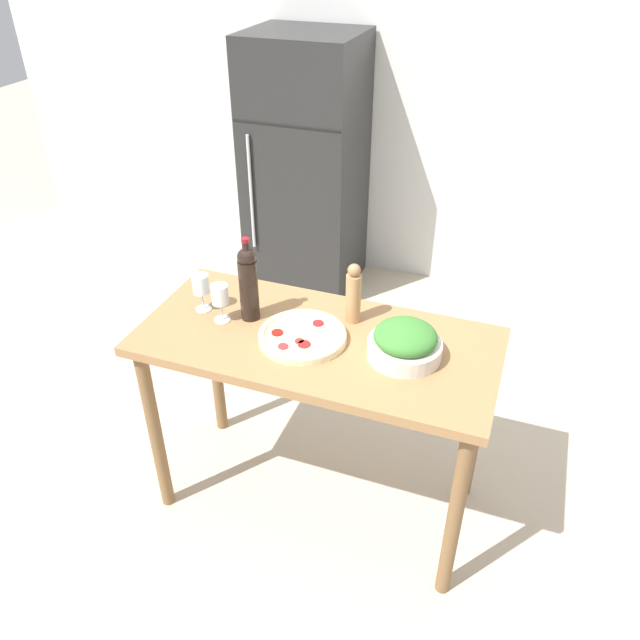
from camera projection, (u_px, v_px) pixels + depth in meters
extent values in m
plane|color=#BCAD93|center=(318.00, 496.00, 2.84)|extent=(14.00, 14.00, 0.00)
cube|color=silver|center=(442.00, 88.00, 3.82)|extent=(6.40, 0.06, 2.60)
cube|color=black|center=(306.00, 168.00, 4.03)|extent=(0.69, 0.62, 1.64)
cube|color=black|center=(285.00, 126.00, 3.59)|extent=(0.67, 0.01, 0.01)
cylinder|color=#B2B2B7|center=(251.00, 193.00, 3.89)|extent=(0.02, 0.02, 0.74)
cube|color=olive|center=(317.00, 342.00, 2.36)|extent=(1.36, 0.64, 0.04)
cylinder|color=brown|center=(155.00, 432.00, 2.58)|extent=(0.06, 0.06, 0.85)
cylinder|color=brown|center=(455.00, 517.00, 2.22)|extent=(0.06, 0.06, 0.85)
cylinder|color=brown|center=(215.00, 361.00, 2.98)|extent=(0.06, 0.06, 0.85)
cylinder|color=brown|center=(477.00, 423.00, 2.63)|extent=(0.06, 0.06, 0.85)
cylinder|color=black|center=(249.00, 290.00, 2.39)|extent=(0.07, 0.07, 0.25)
sphere|color=black|center=(246.00, 257.00, 2.31)|extent=(0.07, 0.07, 0.07)
cylinder|color=black|center=(246.00, 250.00, 2.30)|extent=(0.03, 0.03, 0.06)
cylinder|color=maroon|center=(245.00, 240.00, 2.27)|extent=(0.03, 0.03, 0.02)
cylinder|color=silver|center=(222.00, 320.00, 2.44)|extent=(0.06, 0.06, 0.00)
cylinder|color=silver|center=(222.00, 311.00, 2.42)|extent=(0.01, 0.01, 0.08)
cylinder|color=white|center=(220.00, 294.00, 2.38)|extent=(0.07, 0.07, 0.08)
cylinder|color=maroon|center=(220.00, 300.00, 2.39)|extent=(0.06, 0.06, 0.02)
cylinder|color=silver|center=(204.00, 309.00, 2.51)|extent=(0.06, 0.06, 0.00)
cylinder|color=silver|center=(203.00, 300.00, 2.49)|extent=(0.01, 0.01, 0.08)
cylinder|color=white|center=(201.00, 284.00, 2.45)|extent=(0.07, 0.07, 0.08)
cylinder|color=maroon|center=(201.00, 290.00, 2.46)|extent=(0.06, 0.06, 0.02)
cylinder|color=#AD7F51|center=(353.00, 298.00, 2.39)|extent=(0.06, 0.06, 0.20)
sphere|color=#936C45|center=(354.00, 270.00, 2.32)|extent=(0.05, 0.05, 0.05)
cylinder|color=silver|center=(404.00, 349.00, 2.23)|extent=(0.27, 0.27, 0.06)
ellipsoid|color=#38752D|center=(406.00, 336.00, 2.20)|extent=(0.23, 0.23, 0.09)
cylinder|color=beige|center=(303.00, 337.00, 2.33)|extent=(0.33, 0.33, 0.02)
torus|color=beige|center=(302.00, 334.00, 2.32)|extent=(0.33, 0.33, 0.02)
cylinder|color=#B0140E|center=(277.00, 333.00, 2.33)|extent=(0.04, 0.04, 0.01)
cylinder|color=red|center=(304.00, 344.00, 2.27)|extent=(0.05, 0.05, 0.01)
cylinder|color=red|center=(283.00, 346.00, 2.26)|extent=(0.04, 0.04, 0.01)
cylinder|color=red|center=(318.00, 323.00, 2.38)|extent=(0.04, 0.04, 0.01)
cylinder|color=red|center=(299.00, 341.00, 2.29)|extent=(0.03, 0.03, 0.01)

